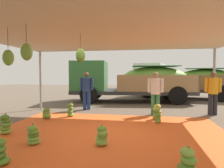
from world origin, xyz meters
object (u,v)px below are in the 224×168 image
object	(u,v)px
banana_bunch_2	(102,136)
banana_bunch_5	(6,125)
worker_0	(87,88)
cargo_truck_far	(183,80)
banana_bunch_7	(47,114)
worker_1	(213,90)
banana_bunch_6	(157,112)
banana_bunch_8	(187,161)
banana_bunch_1	(33,136)
cargo_truck_main	(130,80)
banana_bunch_3	(157,115)
worker_2	(155,90)
banana_bunch_4	(70,110)

from	to	relation	value
banana_bunch_2	banana_bunch_5	size ratio (longest dim) A/B	0.83
worker_0	banana_bunch_2	bearing A→B (deg)	-69.41
banana_bunch_2	cargo_truck_far	distance (m)	10.45
banana_bunch_7	worker_1	size ratio (longest dim) A/B	0.25
cargo_truck_far	worker_0	size ratio (longest dim) A/B	4.09
banana_bunch_6	banana_bunch_8	world-z (taller)	banana_bunch_6
banana_bunch_5	banana_bunch_1	bearing A→B (deg)	-26.92
banana_bunch_2	banana_bunch_8	xyz separation A→B (m)	(1.68, -1.03, -0.01)
banana_bunch_2	banana_bunch_6	xyz separation A→B (m)	(1.44, 2.89, 0.05)
banana_bunch_2	cargo_truck_main	size ratio (longest dim) A/B	0.07
banana_bunch_5	worker_1	size ratio (longest dim) A/B	0.34
banana_bunch_1	cargo_truck_main	world-z (taller)	cargo_truck_main
banana_bunch_3	banana_bunch_6	xyz separation A→B (m)	(0.03, 0.58, -0.01)
banana_bunch_7	worker_2	size ratio (longest dim) A/B	0.25
banana_bunch_1	banana_bunch_8	bearing A→B (deg)	-13.98
banana_bunch_3	worker_2	xyz separation A→B (m)	(0.01, 1.45, 0.73)
banana_bunch_1	banana_bunch_5	world-z (taller)	banana_bunch_5
banana_bunch_6	banana_bunch_7	size ratio (longest dim) A/B	1.36
banana_bunch_2	cargo_truck_far	world-z (taller)	cargo_truck_far
banana_bunch_2	banana_bunch_7	size ratio (longest dim) A/B	1.12
banana_bunch_8	worker_1	bearing A→B (deg)	68.36
banana_bunch_2	cargo_truck_main	world-z (taller)	cargo_truck_main
cargo_truck_main	worker_1	bearing A→B (deg)	-43.21
banana_bunch_1	cargo_truck_main	size ratio (longest dim) A/B	0.07
banana_bunch_6	banana_bunch_7	xyz separation A→B (m)	(-4.02, -0.57, -0.07)
banana_bunch_2	banana_bunch_3	size ratio (longest dim) A/B	0.81
banana_bunch_4	worker_2	bearing A→B (deg)	15.54
worker_0	banana_bunch_5	bearing A→B (deg)	-105.16
banana_bunch_5	banana_bunch_2	bearing A→B (deg)	-7.86
cargo_truck_main	banana_bunch_1	bearing A→B (deg)	-102.83
banana_bunch_8	worker_2	size ratio (longest dim) A/B	0.26
banana_bunch_3	cargo_truck_far	bearing A→B (deg)	73.77
banana_bunch_2	worker_2	world-z (taller)	worker_2
banana_bunch_1	banana_bunch_7	distance (m)	2.71
cargo_truck_main	worker_0	size ratio (longest dim) A/B	4.16
banana_bunch_6	cargo_truck_far	world-z (taller)	cargo_truck_far
banana_bunch_6	cargo_truck_main	bearing A→B (deg)	106.05
banana_bunch_1	worker_0	size ratio (longest dim) A/B	0.29
cargo_truck_main	worker_2	world-z (taller)	cargo_truck_main
banana_bunch_5	banana_bunch_6	world-z (taller)	banana_bunch_6
banana_bunch_8	worker_0	xyz separation A→B (m)	(-3.35, 5.47, 0.81)
banana_bunch_3	banana_bunch_5	size ratio (longest dim) A/B	1.02
banana_bunch_4	worker_1	world-z (taller)	worker_1
banana_bunch_3	worker_0	distance (m)	3.82
banana_bunch_4	cargo_truck_far	world-z (taller)	cargo_truck_far
worker_0	banana_bunch_1	bearing A→B (deg)	-89.16
banana_bunch_6	cargo_truck_main	distance (m)	4.83
banana_bunch_3	banana_bunch_5	distance (m)	4.60
banana_bunch_1	worker_2	xyz separation A→B (m)	(3.02, 3.97, 0.79)
banana_bunch_4	banana_bunch_5	size ratio (longest dim) A/B	0.95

